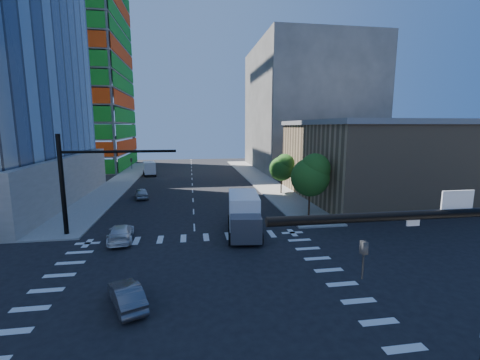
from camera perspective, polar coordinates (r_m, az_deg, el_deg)
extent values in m
plane|color=black|center=(20.94, -7.63, -18.38)|extent=(160.00, 160.00, 0.00)
cube|color=silver|center=(20.94, -7.63, -18.37)|extent=(20.00, 20.00, 0.01)
cube|color=gray|center=(60.67, 3.37, 0.27)|extent=(5.00, 60.00, 0.15)
cube|color=gray|center=(60.58, -20.42, -0.33)|extent=(5.00, 60.00, 0.15)
cube|color=#17821F|center=(83.18, -20.01, 19.13)|extent=(0.12, 24.00, 49.00)
cube|color=red|center=(74.68, -32.09, 19.47)|extent=(24.00, 0.12, 49.00)
cube|color=#9A7C59|center=(47.97, 22.96, 3.03)|extent=(20.00, 22.00, 10.00)
cube|color=slate|center=(47.74, 23.37, 9.36)|extent=(20.50, 22.50, 0.60)
cube|color=#5E5A55|center=(78.52, 11.73, 12.37)|extent=(24.00, 30.00, 28.00)
cylinder|color=black|center=(9.97, 34.01, -4.93)|extent=(10.00, 0.24, 0.24)
imported|color=black|center=(8.84, 21.00, -13.12)|extent=(0.16, 0.20, 1.00)
cube|color=white|center=(9.90, 34.19, -2.96)|extent=(0.90, 0.04, 0.50)
cylinder|color=black|center=(32.48, -29.04, -0.77)|extent=(0.40, 0.40, 9.00)
cylinder|color=black|center=(30.76, -20.68, 4.75)|extent=(10.00, 0.24, 0.24)
imported|color=black|center=(30.67, -18.74, 2.78)|extent=(0.16, 0.20, 1.00)
cylinder|color=#382316|center=(35.94, 12.18, -4.38)|extent=(0.20, 0.20, 2.27)
sphere|color=#165015|center=(35.34, 12.36, 0.49)|extent=(4.16, 4.16, 4.16)
sphere|color=#386822|center=(35.07, 13.20, 2.00)|extent=(3.25, 3.25, 3.25)
cylinder|color=#382316|center=(47.19, 7.32, -1.17)|extent=(0.20, 0.20, 1.92)
sphere|color=#165015|center=(46.78, 7.39, 1.98)|extent=(3.52, 3.52, 3.52)
sphere|color=#386822|center=(46.51, 7.99, 2.95)|extent=(2.75, 2.75, 2.75)
imported|color=black|center=(34.30, 0.66, -5.94)|extent=(2.59, 4.82, 1.29)
imported|color=white|center=(29.84, -20.41, -8.80)|extent=(2.51, 5.05, 1.41)
imported|color=#A7ABAF|center=(46.12, -17.12, -2.26)|extent=(2.58, 4.49, 1.44)
imported|color=#535358|center=(19.61, -19.50, -18.76)|extent=(2.82, 4.18, 1.30)
cube|color=white|center=(29.14, 0.74, -5.73)|extent=(3.28, 5.83, 2.89)
cube|color=#45464E|center=(29.34, 0.74, -7.09)|extent=(2.77, 2.28, 2.12)
cube|color=silver|center=(67.46, -15.85, 2.23)|extent=(2.89, 4.74, 2.30)
cube|color=#45464E|center=(67.53, -15.82, 1.75)|extent=(2.29, 1.94, 1.68)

